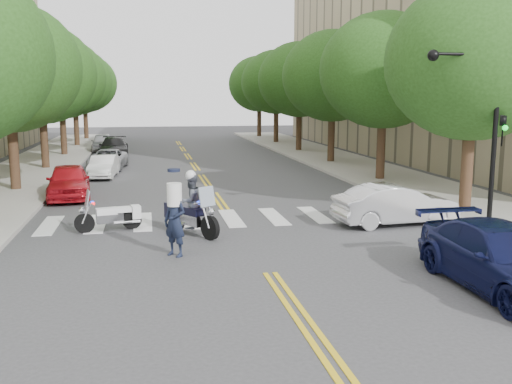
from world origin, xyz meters
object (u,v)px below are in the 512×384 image
object	(u,v)px
sedan_blue	(502,258)
officer_standing	(175,221)
motorcycle_police	(190,206)
motorcycle_parked	(114,216)
convertible	(395,204)

from	to	relation	value
sedan_blue	officer_standing	bearing A→B (deg)	148.63
officer_standing	sedan_blue	xyz separation A→B (m)	(7.04, -4.17, -0.23)
motorcycle_police	motorcycle_parked	distance (m)	2.61
motorcycle_parked	officer_standing	xyz separation A→B (m)	(1.79, -3.38, 0.49)
motorcycle_police	convertible	size ratio (longest dim) A/B	0.54
motorcycle_police	motorcycle_parked	xyz separation A→B (m)	(-2.38, 0.97, -0.43)
motorcycle_police	motorcycle_parked	bearing A→B (deg)	-54.50
motorcycle_police	sedan_blue	world-z (taller)	motorcycle_police
motorcycle_police	officer_standing	size ratio (longest dim) A/B	1.17
convertible	sedan_blue	xyz separation A→B (m)	(-0.48, -6.67, 0.04)
officer_standing	convertible	distance (m)	7.93
motorcycle_parked	sedan_blue	xyz separation A→B (m)	(8.83, -7.56, 0.25)
convertible	motorcycle_parked	bearing A→B (deg)	80.01
motorcycle_parked	officer_standing	size ratio (longest dim) A/B	1.09
officer_standing	motorcycle_parked	bearing A→B (deg)	163.24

